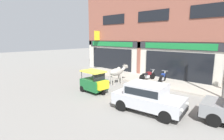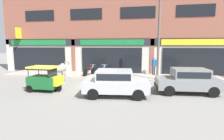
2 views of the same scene
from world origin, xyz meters
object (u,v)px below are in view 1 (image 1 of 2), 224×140
cow (117,72)px  motorcycle_0 (148,76)px  motorcycle_1 (163,78)px  car_0 (148,96)px  auto_rickshaw (95,83)px

cow → motorcycle_0: size_ratio=1.21×
cow → motorcycle_1: cow is taller
car_0 → motorcycle_0: bearing=121.1°
cow → motorcycle_1: size_ratio=1.20×
motorcycle_0 → motorcycle_1: (1.31, 0.15, 0.00)m
auto_rickshaw → motorcycle_1: size_ratio=1.12×
car_0 → motorcycle_0: size_ratio=2.10×
car_0 → cow: bearing=146.8°
cow → auto_rickshaw: 2.80m
motorcycle_1 → cow: bearing=-138.5°
motorcycle_0 → motorcycle_1: size_ratio=0.99×
cow → motorcycle_0: 2.76m
car_0 → auto_rickshaw: size_ratio=1.86×
car_0 → auto_rickshaw: bearing=175.8°
motorcycle_0 → motorcycle_1: same height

